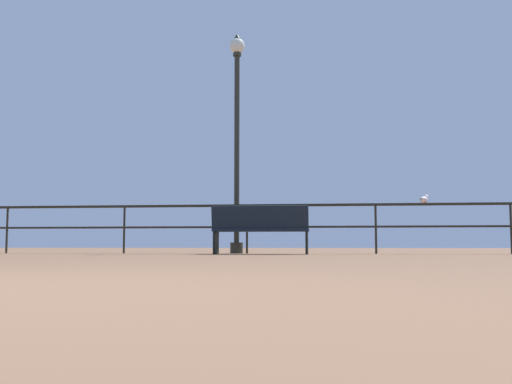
# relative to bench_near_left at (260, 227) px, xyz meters

# --- Properties ---
(pier_railing) EXTENTS (20.21, 0.05, 0.98)m
(pier_railing) POSITION_rel_bench_near_left_xyz_m (-0.36, 0.87, 0.23)
(pier_railing) COLOR black
(pier_railing) RESTS_ON ground_plane
(bench_near_left) EXTENTS (1.77, 0.63, 0.89)m
(bench_near_left) POSITION_rel_bench_near_left_xyz_m (0.00, 0.00, 0.00)
(bench_near_left) COLOR black
(bench_near_left) RESTS_ON ground_plane
(lamppost_center) EXTENTS (0.32, 0.32, 4.58)m
(lamppost_center) POSITION_rel_bench_near_left_xyz_m (-0.61, 1.12, 2.17)
(lamppost_center) COLOR #262821
(lamppost_center) RESTS_ON ground_plane
(seagull_on_rail) EXTENTS (0.24, 0.33, 0.17)m
(seagull_on_rail) POSITION_rel_bench_near_left_xyz_m (3.09, 0.88, 0.55)
(seagull_on_rail) COLOR silver
(seagull_on_rail) RESTS_ON pier_railing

